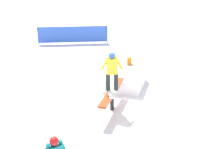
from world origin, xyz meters
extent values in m
plane|color=white|center=(0.00, 0.00, 0.00)|extent=(60.00, 60.00, 0.00)
cylinder|color=black|center=(0.00, 0.00, 0.33)|extent=(0.14, 0.14, 0.66)
cube|color=#A53F1E|center=(0.00, 0.00, 0.70)|extent=(2.54, 0.92, 0.08)
cube|color=white|center=(-2.08, 0.54, 0.28)|extent=(2.12, 1.91, 0.56)
cube|color=white|center=(0.00, 0.00, 0.76)|extent=(1.37, 0.40, 0.03)
cylinder|color=#1E2D25|center=(0.01, -0.14, 1.07)|extent=(0.15, 0.15, 0.60)
cylinder|color=#1E2D25|center=(-0.01, 0.14, 1.07)|extent=(0.15, 0.15, 0.60)
cube|color=yellow|center=(0.00, 0.00, 1.64)|extent=(0.25, 0.37, 0.54)
cylinder|color=yellow|center=(0.02, -0.22, 1.76)|extent=(0.12, 0.32, 0.50)
cylinder|color=yellow|center=(-0.02, 0.22, 1.76)|extent=(0.12, 0.32, 0.50)
sphere|color=blue|center=(0.00, 0.00, 2.03)|extent=(0.23, 0.23, 0.23)
cylinder|color=teal|center=(3.93, -1.09, 1.05)|extent=(0.19, 0.24, 0.49)
sphere|color=red|center=(4.04, -1.27, 1.31)|extent=(0.21, 0.21, 0.21)
cube|color=orange|center=(-4.99, 0.86, 0.17)|extent=(0.32, 0.24, 0.34)
cylinder|color=blue|center=(-9.05, -0.33, 0.55)|extent=(0.06, 0.06, 1.10)
cylinder|color=blue|center=(-8.64, -4.53, 0.55)|extent=(0.06, 0.06, 1.10)
cube|color=blue|center=(-8.84, -2.43, 0.61)|extent=(0.43, 4.20, 0.99)
camera|label=1|loc=(9.93, 0.02, 5.13)|focal=50.00mm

